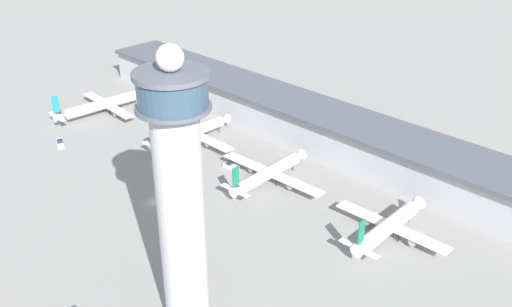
{
  "coord_description": "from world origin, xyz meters",
  "views": [
    {
      "loc": [
        133.21,
        -88.96,
        98.59
      ],
      "look_at": [
        17.43,
        29.32,
        13.12
      ],
      "focal_mm": 40.0,
      "sensor_mm": 36.0,
      "label": 1
    }
  ],
  "objects": [
    {
      "name": "airplane_gate_bravo",
      "position": [
        -24.34,
        36.54,
        4.4
      ],
      "size": [
        41.48,
        38.25,
        13.13
      ],
      "color": "silver",
      "rests_on": "ground"
    },
    {
      "name": "airplane_gate_alpha",
      "position": [
        -73.66,
        28.98,
        4.48
      ],
      "size": [
        37.56,
        45.87,
        13.89
      ],
      "color": "silver",
      "rests_on": "ground"
    },
    {
      "name": "service_truck_fuel",
      "position": [
        -59.96,
        -0.47,
        0.84
      ],
      "size": [
        7.94,
        5.18,
        2.44
      ],
      "color": "black",
      "rests_on": "ground"
    },
    {
      "name": "airplane_gate_charlie",
      "position": [
        18.65,
        34.9,
        4.19
      ],
      "size": [
        42.12,
        35.71,
        13.06
      ],
      "color": "silver",
      "rests_on": "ground"
    },
    {
      "name": "terminal_building",
      "position": [
        0.0,
        70.0,
        7.57
      ],
      "size": [
        215.75,
        25.0,
        14.95
      ],
      "color": "#B2B2B7",
      "rests_on": "ground"
    },
    {
      "name": "control_tower",
      "position": [
        48.83,
        -26.07,
        34.87
      ],
      "size": [
        15.31,
        15.31,
        68.03
      ],
      "color": "#BCBCC1",
      "rests_on": "ground"
    },
    {
      "name": "service_truck_catering",
      "position": [
        1.04,
        33.12,
        0.85
      ],
      "size": [
        6.19,
        3.3,
        2.46
      ],
      "color": "black",
      "rests_on": "ground"
    },
    {
      "name": "ground_plane",
      "position": [
        0.0,
        0.0,
        0.0
      ],
      "size": [
        1000.0,
        1000.0,
        0.0
      ],
      "primitive_type": "plane",
      "color": "gray"
    },
    {
      "name": "airplane_gate_delta",
      "position": [
        65.08,
        36.34,
        4.21
      ],
      "size": [
        36.38,
        33.96,
        13.67
      ],
      "color": "white",
      "rests_on": "ground"
    }
  ]
}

